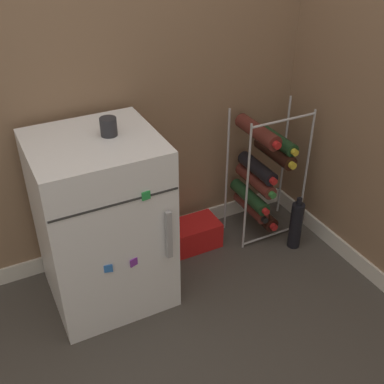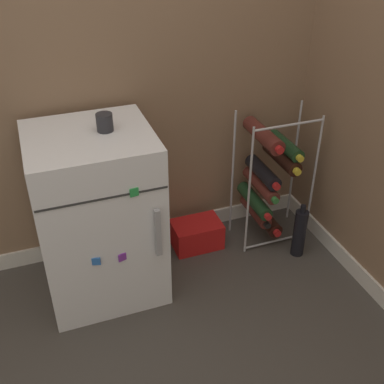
% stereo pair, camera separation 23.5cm
% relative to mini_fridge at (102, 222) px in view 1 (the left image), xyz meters
% --- Properties ---
extents(ground_plane, '(14.00, 14.00, 0.00)m').
position_rel_mini_fridge_xyz_m(ground_plane, '(0.27, -0.34, -0.41)').
color(ground_plane, '#423D38').
extents(wall_back, '(6.86, 0.07, 2.50)m').
position_rel_mini_fridge_xyz_m(wall_back, '(0.27, 0.32, 0.83)').
color(wall_back, '#84664C').
rests_on(wall_back, ground_plane).
extents(mini_fridge, '(0.53, 0.52, 0.82)m').
position_rel_mini_fridge_xyz_m(mini_fridge, '(0.00, 0.00, 0.00)').
color(mini_fridge, white).
rests_on(mini_fridge, ground_plane).
extents(wine_rack, '(0.39, 0.33, 0.74)m').
position_rel_mini_fridge_xyz_m(wine_rack, '(0.90, 0.08, -0.03)').
color(wine_rack, '#B2B2B7').
rests_on(wine_rack, ground_plane).
extents(soda_box, '(0.26, 0.18, 0.15)m').
position_rel_mini_fridge_xyz_m(soda_box, '(0.53, 0.13, -0.34)').
color(soda_box, red).
rests_on(soda_box, ground_plane).
extents(fridge_top_cup, '(0.07, 0.07, 0.08)m').
position_rel_mini_fridge_xyz_m(fridge_top_cup, '(0.08, 0.01, 0.45)').
color(fridge_top_cup, '#28282D').
rests_on(fridge_top_cup, mini_fridge).
extents(loose_bottle_floor, '(0.07, 0.07, 0.31)m').
position_rel_mini_fridge_xyz_m(loose_bottle_floor, '(1.01, -0.13, -0.27)').
color(loose_bottle_floor, black).
rests_on(loose_bottle_floor, ground_plane).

